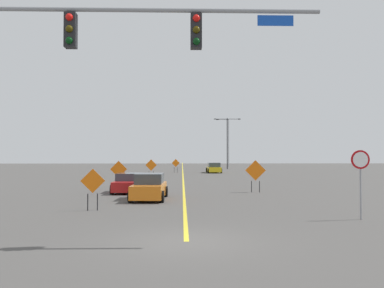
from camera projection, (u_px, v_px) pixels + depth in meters
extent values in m
plane|color=#4C4947|center=(186.00, 242.00, 12.06)|extent=(206.32, 206.32, 0.00)
cube|color=yellow|center=(183.00, 169.00, 69.34)|extent=(0.16, 114.62, 0.01)
cylinder|color=gray|center=(134.00, 10.00, 12.20)|extent=(11.33, 0.14, 0.14)
cube|color=black|center=(71.00, 31.00, 12.14)|extent=(0.34, 0.32, 1.05)
sphere|color=red|center=(69.00, 17.00, 11.98)|extent=(0.22, 0.22, 0.22)
sphere|color=#3C3106|center=(69.00, 29.00, 11.97)|extent=(0.22, 0.22, 0.22)
sphere|color=black|center=(69.00, 41.00, 11.96)|extent=(0.22, 0.22, 0.22)
cube|color=black|center=(196.00, 32.00, 12.23)|extent=(0.34, 0.32, 1.05)
sphere|color=red|center=(196.00, 18.00, 12.07)|extent=(0.22, 0.22, 0.22)
sphere|color=#3C3106|center=(196.00, 30.00, 12.06)|extent=(0.22, 0.22, 0.22)
sphere|color=black|center=(196.00, 41.00, 12.05)|extent=(0.22, 0.22, 0.22)
cube|color=#1447B7|center=(275.00, 21.00, 12.30)|extent=(1.10, 0.03, 0.32)
cylinder|color=gray|center=(361.00, 194.00, 16.15)|extent=(0.07, 0.07, 2.02)
cylinder|color=#B20F14|center=(360.00, 160.00, 16.19)|extent=(0.76, 0.03, 0.76)
cylinder|color=white|center=(361.00, 160.00, 16.17)|extent=(0.61, 0.01, 0.61)
cylinder|color=black|center=(227.00, 144.00, 71.39)|extent=(0.16, 0.16, 9.01)
cylinder|color=black|center=(221.00, 119.00, 71.47)|extent=(2.14, 0.08, 0.08)
cube|color=#262628|center=(215.00, 119.00, 71.45)|extent=(0.44, 0.24, 0.14)
cylinder|color=black|center=(233.00, 119.00, 71.53)|extent=(2.14, 0.08, 0.08)
cube|color=#262628|center=(239.00, 119.00, 71.56)|extent=(0.44, 0.24, 0.14)
cylinder|color=gray|center=(229.00, 143.00, 79.33)|extent=(0.16, 0.16, 9.60)
cylinder|color=gray|center=(223.00, 120.00, 79.42)|extent=(2.19, 0.08, 0.08)
cube|color=#262628|center=(217.00, 120.00, 79.39)|extent=(0.44, 0.24, 0.14)
cube|color=orange|center=(151.00, 165.00, 48.24)|extent=(1.37, 0.10, 1.36)
cylinder|color=black|center=(149.00, 174.00, 48.22)|extent=(0.05, 0.05, 0.62)
cylinder|color=black|center=(153.00, 174.00, 48.21)|extent=(0.05, 0.05, 0.62)
cube|color=orange|center=(119.00, 169.00, 32.22)|extent=(1.33, 0.21, 1.33)
cylinder|color=black|center=(115.00, 182.00, 32.15)|extent=(0.05, 0.05, 0.74)
cylinder|color=black|center=(122.00, 182.00, 32.23)|extent=(0.05, 0.05, 0.74)
cube|color=orange|center=(176.00, 163.00, 57.69)|extent=(1.14, 0.21, 1.14)
cylinder|color=black|center=(174.00, 170.00, 57.69)|extent=(0.05, 0.05, 0.78)
cylinder|color=black|center=(177.00, 170.00, 57.64)|extent=(0.05, 0.05, 0.78)
cube|color=orange|center=(255.00, 170.00, 27.72)|extent=(1.39, 0.23, 1.40)
cylinder|color=black|center=(252.00, 187.00, 27.72)|extent=(0.05, 0.05, 0.79)
cylinder|color=black|center=(260.00, 187.00, 27.66)|extent=(0.05, 0.05, 0.79)
cube|color=orange|center=(93.00, 181.00, 18.78)|extent=(1.14, 0.14, 1.14)
cylinder|color=black|center=(88.00, 202.00, 18.73)|extent=(0.05, 0.05, 0.79)
cylinder|color=black|center=(97.00, 202.00, 18.78)|extent=(0.05, 0.05, 0.79)
cube|color=orange|center=(149.00, 190.00, 23.36)|extent=(1.85, 4.34, 0.74)
cube|color=#333D47|center=(150.00, 178.00, 23.59)|extent=(1.61, 2.16, 0.59)
cylinder|color=black|center=(130.00, 197.00, 21.85)|extent=(0.24, 0.65, 0.64)
cylinder|color=black|center=(162.00, 197.00, 21.84)|extent=(0.24, 0.65, 0.64)
cylinder|color=black|center=(138.00, 191.00, 24.86)|extent=(0.24, 0.65, 0.64)
cylinder|color=black|center=(166.00, 192.00, 24.85)|extent=(0.24, 0.65, 0.64)
cube|color=gold|center=(214.00, 169.00, 57.24)|extent=(1.82, 4.61, 0.67)
cube|color=#333D47|center=(214.00, 165.00, 57.03)|extent=(1.62, 2.64, 0.60)
cylinder|color=black|center=(219.00, 170.00, 58.88)|extent=(0.23, 0.64, 0.64)
cylinder|color=black|center=(207.00, 170.00, 58.81)|extent=(0.23, 0.64, 0.64)
cylinder|color=black|center=(221.00, 171.00, 55.67)|extent=(0.23, 0.64, 0.64)
cylinder|color=black|center=(209.00, 171.00, 55.60)|extent=(0.23, 0.64, 0.64)
cube|color=red|center=(129.00, 185.00, 27.65)|extent=(1.77, 4.04, 0.65)
cube|color=#333D47|center=(129.00, 177.00, 27.87)|extent=(1.59, 2.06, 0.50)
cylinder|color=black|center=(112.00, 190.00, 26.21)|extent=(0.22, 0.64, 0.64)
cylinder|color=black|center=(139.00, 190.00, 26.25)|extent=(0.22, 0.64, 0.64)
cylinder|color=black|center=(119.00, 186.00, 29.04)|extent=(0.22, 0.64, 0.64)
cylinder|color=black|center=(144.00, 186.00, 29.08)|extent=(0.22, 0.64, 0.64)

